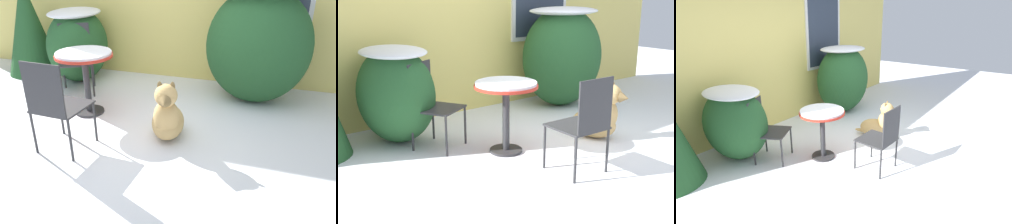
% 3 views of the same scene
% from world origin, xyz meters
% --- Properties ---
extents(ground_plane, '(16.00, 16.00, 0.00)m').
position_xyz_m(ground_plane, '(0.00, 0.00, 0.00)').
color(ground_plane, white).
extents(shrub_left, '(0.80, 1.05, 1.06)m').
position_xyz_m(shrub_left, '(-1.27, 1.60, 0.56)').
color(shrub_left, '#235128').
rests_on(shrub_left, ground_plane).
extents(shrub_middle, '(1.28, 0.96, 1.41)m').
position_xyz_m(shrub_middle, '(1.29, 1.58, 0.74)').
color(shrub_middle, '#235128').
rests_on(shrub_middle, ground_plane).
extents(evergreen_bush, '(0.80, 0.80, 1.46)m').
position_xyz_m(evergreen_bush, '(-2.18, 1.69, 0.73)').
color(evergreen_bush, '#235128').
rests_on(evergreen_bush, ground_plane).
extents(patio_table, '(0.65, 0.65, 0.74)m').
position_xyz_m(patio_table, '(-0.54, 0.58, 0.60)').
color(patio_table, '#2D2D30').
rests_on(patio_table, ground_plane).
extents(patio_chair_near_table, '(0.60, 0.60, 0.91)m').
position_xyz_m(patio_chair_near_table, '(-1.06, 1.20, 0.50)').
color(patio_chair_near_table, '#2D2D30').
rests_on(patio_chair_near_table, ground_plane).
extents(patio_chair_far_side, '(0.46, 0.46, 0.91)m').
position_xyz_m(patio_chair_far_side, '(-0.34, -0.27, 0.50)').
color(patio_chair_far_side, '#2D2D30').
rests_on(patio_chair_far_side, ground_plane).
extents(dog, '(0.44, 0.77, 0.66)m').
position_xyz_m(dog, '(0.55, 0.26, 0.24)').
color(dog, tan).
rests_on(dog, ground_plane).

